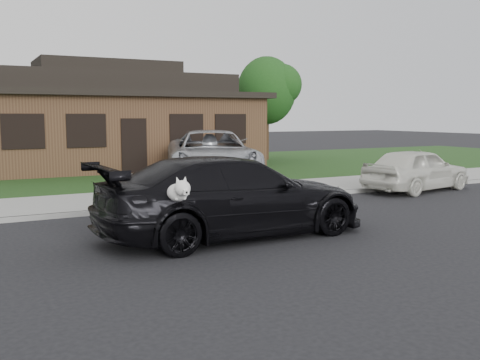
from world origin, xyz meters
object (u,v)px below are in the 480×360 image
sedan (233,196)px  recycling_bin (208,178)px  white_compact (417,170)px  minivan (211,155)px

sedan → recycling_bin: 4.61m
white_compact → recycling_bin: bearing=68.6°
minivan → white_compact: bearing=-22.1°
white_compact → recycling_bin: white_compact is taller
minivan → recycling_bin: minivan is taller
sedan → white_compact: 8.61m
sedan → minivan: minivan is taller
minivan → recycling_bin: 3.48m
recycling_bin → minivan: bearing=45.0°
sedan → recycling_bin: bearing=-19.9°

